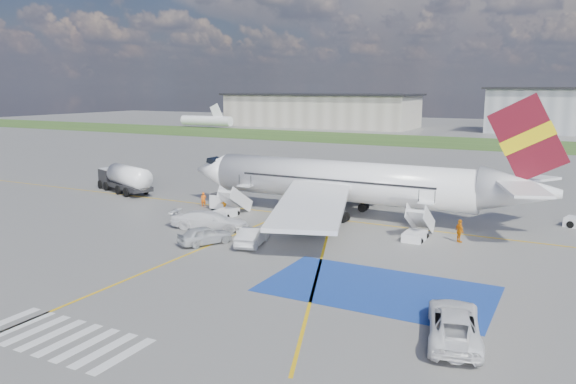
% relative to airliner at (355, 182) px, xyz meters
% --- Properties ---
extents(ground, '(400.00, 400.00, 0.00)m').
position_rel_airliner_xyz_m(ground, '(-1.51, -14.00, -3.39)').
color(ground, '#60605E').
rests_on(ground, ground).
extents(grass_strip, '(400.00, 30.00, 0.01)m').
position_rel_airliner_xyz_m(grass_strip, '(-1.51, 81.00, -3.39)').
color(grass_strip, '#2D4C1E').
rests_on(grass_strip, ground).
extents(taxiway_line_main, '(120.00, 0.20, 0.01)m').
position_rel_airliner_xyz_m(taxiway_line_main, '(-1.51, -2.00, -3.39)').
color(taxiway_line_main, gold).
rests_on(taxiway_line_main, ground).
extents(taxiway_line_cross, '(0.20, 60.00, 0.01)m').
position_rel_airliner_xyz_m(taxiway_line_cross, '(-6.51, -24.00, -3.39)').
color(taxiway_line_cross, gold).
rests_on(taxiway_line_cross, ground).
extents(taxiway_line_diag, '(20.71, 56.45, 0.01)m').
position_rel_airliner_xyz_m(taxiway_line_diag, '(-1.51, -2.00, -3.39)').
color(taxiway_line_diag, gold).
rests_on(taxiway_line_diag, ground).
extents(staging_box, '(14.00, 8.00, 0.01)m').
position_rel_airliner_xyz_m(staging_box, '(8.49, -18.00, -3.39)').
color(staging_box, navy).
rests_on(staging_box, ground).
extents(crosswalk, '(9.00, 4.00, 0.01)m').
position_rel_airliner_xyz_m(crosswalk, '(-3.31, -32.00, -3.39)').
color(crosswalk, silver).
rests_on(crosswalk, ground).
extents(terminal_west, '(60.00, 22.00, 10.00)m').
position_rel_airliner_xyz_m(terminal_west, '(-56.51, 116.00, 1.61)').
color(terminal_west, gray).
rests_on(terminal_west, ground).
extents(airliner, '(36.81, 32.95, 11.92)m').
position_rel_airliner_xyz_m(airliner, '(0.00, 0.00, 0.00)').
color(airliner, white).
rests_on(airliner, ground).
extents(airstairs_fwd, '(1.90, 5.20, 3.60)m').
position_rel_airliner_xyz_m(airstairs_fwd, '(-11.01, -5.30, -2.77)').
color(airstairs_fwd, white).
rests_on(airstairs_fwd, ground).
extents(airstairs_aft, '(1.90, 5.20, 3.60)m').
position_rel_airliner_xyz_m(airstairs_aft, '(7.49, -5.30, -2.77)').
color(airstairs_aft, white).
rests_on(airstairs_aft, ground).
extents(fuel_tanker, '(9.96, 5.89, 3.31)m').
position_rel_airliner_xyz_m(fuel_tanker, '(-28.84, -0.70, -2.00)').
color(fuel_tanker, black).
rests_on(fuel_tanker, ground).
extents(gpu_cart, '(2.09, 1.42, 1.68)m').
position_rel_airliner_xyz_m(gpu_cart, '(-13.25, -3.34, -2.64)').
color(gpu_cart, white).
rests_on(gpu_cart, ground).
extents(car_silver_a, '(3.60, 4.69, 1.49)m').
position_rel_airliner_xyz_m(car_silver_a, '(-7.01, -14.67, -2.65)').
color(car_silver_a, '#AEB2B6').
rests_on(car_silver_a, ground).
extents(car_silver_b, '(2.61, 4.81, 1.50)m').
position_rel_airliner_xyz_m(car_silver_b, '(-3.50, -13.16, -2.64)').
color(car_silver_b, '#A6A7AC').
rests_on(car_silver_b, ground).
extents(van_white_a, '(3.64, 5.78, 2.01)m').
position_rel_airliner_xyz_m(van_white_a, '(14.10, -22.78, -2.39)').
color(van_white_a, white).
rests_on(van_white_a, ground).
extents(van_white_b, '(5.65, 3.28, 2.08)m').
position_rel_airliner_xyz_m(van_white_b, '(-9.60, -10.41, -2.35)').
color(van_white_b, white).
rests_on(van_white_b, ground).
extents(crew_fwd, '(0.67, 0.61, 1.54)m').
position_rel_airliner_xyz_m(crew_fwd, '(-15.66, -3.06, -2.62)').
color(crew_fwd, '#FD650D').
rests_on(crew_fwd, ground).
extents(crew_nose, '(0.89, 1.02, 1.79)m').
position_rel_airliner_xyz_m(crew_nose, '(-12.50, -4.03, -2.50)').
color(crew_nose, orange).
rests_on(crew_nose, ground).
extents(crew_aft, '(1.07, 1.14, 1.89)m').
position_rel_airliner_xyz_m(crew_aft, '(10.84, -4.65, -2.45)').
color(crew_aft, orange).
rests_on(crew_aft, ground).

